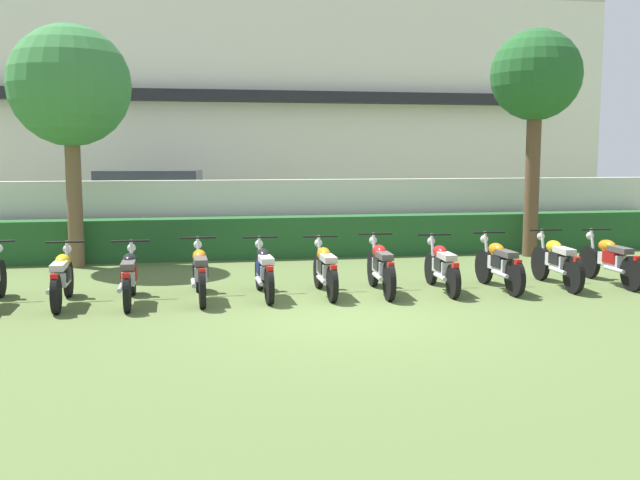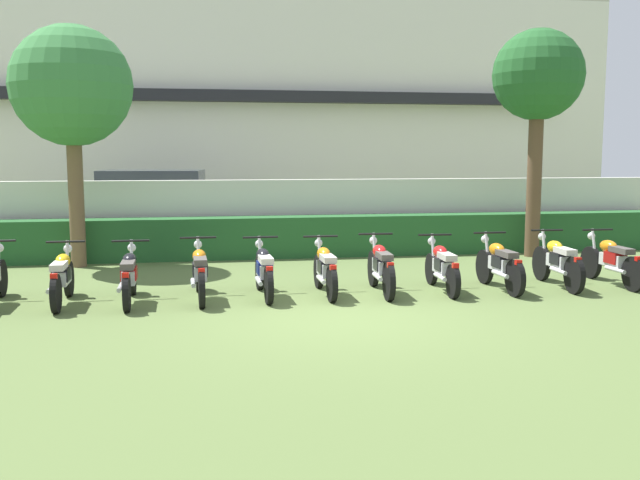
{
  "view_description": "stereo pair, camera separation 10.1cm",
  "coord_description": "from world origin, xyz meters",
  "px_view_note": "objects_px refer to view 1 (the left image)",
  "views": [
    {
      "loc": [
        -2.15,
        -9.83,
        2.36
      ],
      "look_at": [
        0.0,
        1.96,
        0.89
      ],
      "focal_mm": 39.97,
      "sensor_mm": 36.0,
      "label": 1
    },
    {
      "loc": [
        -2.05,
        -9.85,
        2.36
      ],
      "look_at": [
        0.0,
        1.96,
        0.89
      ],
      "focal_mm": 39.97,
      "sensor_mm": 36.0,
      "label": 2
    }
  ],
  "objects_px": {
    "tree_near_inspector": "(70,88)",
    "motorcycle_in_row_10": "(611,260)",
    "motorcycle_in_row_5": "(325,269)",
    "motorcycle_in_row_9": "(557,261)",
    "motorcycle_in_row_2": "(129,276)",
    "motorcycle_in_row_4": "(264,270)",
    "motorcycle_in_row_7": "(442,266)",
    "motorcycle_in_row_8": "(499,264)",
    "motorcycle_in_row_1": "(62,277)",
    "tree_far_side": "(536,79)",
    "parked_car": "(156,205)",
    "motorcycle_in_row_3": "(200,272)",
    "motorcycle_in_row_6": "(381,266)"
  },
  "relations": [
    {
      "from": "motorcycle_in_row_1",
      "to": "motorcycle_in_row_2",
      "type": "xyz_separation_m",
      "value": [
        1.02,
        -0.05,
        -0.0
      ]
    },
    {
      "from": "tree_far_side",
      "to": "motorcycle_in_row_6",
      "type": "xyz_separation_m",
      "value": [
        -4.52,
        -3.61,
        -3.53
      ]
    },
    {
      "from": "motorcycle_in_row_1",
      "to": "motorcycle_in_row_3",
      "type": "relative_size",
      "value": 0.95
    },
    {
      "from": "motorcycle_in_row_8",
      "to": "motorcycle_in_row_9",
      "type": "distance_m",
      "value": 1.13
    },
    {
      "from": "motorcycle_in_row_4",
      "to": "motorcycle_in_row_10",
      "type": "bearing_deg",
      "value": -91.6
    },
    {
      "from": "motorcycle_in_row_2",
      "to": "motorcycle_in_row_10",
      "type": "distance_m",
      "value": 8.39
    },
    {
      "from": "parked_car",
      "to": "motorcycle_in_row_5",
      "type": "xyz_separation_m",
      "value": [
        3.12,
        -8.47,
        -0.49
      ]
    },
    {
      "from": "tree_far_side",
      "to": "motorcycle_in_row_5",
      "type": "bearing_deg",
      "value": -146.8
    },
    {
      "from": "tree_near_inspector",
      "to": "tree_far_side",
      "type": "distance_m",
      "value": 10.01
    },
    {
      "from": "motorcycle_in_row_2",
      "to": "motorcycle_in_row_4",
      "type": "height_order",
      "value": "motorcycle_in_row_4"
    },
    {
      "from": "tree_near_inspector",
      "to": "motorcycle_in_row_7",
      "type": "xyz_separation_m",
      "value": [
        6.56,
        -3.83,
        -3.23
      ]
    },
    {
      "from": "motorcycle_in_row_4",
      "to": "tree_near_inspector",
      "type": "bearing_deg",
      "value": 41.35
    },
    {
      "from": "motorcycle_in_row_3",
      "to": "motorcycle_in_row_5",
      "type": "xyz_separation_m",
      "value": [
        2.06,
        0.02,
        -0.01
      ]
    },
    {
      "from": "motorcycle_in_row_1",
      "to": "motorcycle_in_row_3",
      "type": "bearing_deg",
      "value": -90.25
    },
    {
      "from": "tree_near_inspector",
      "to": "motorcycle_in_row_10",
      "type": "relative_size",
      "value": 2.54
    },
    {
      "from": "motorcycle_in_row_8",
      "to": "motorcycle_in_row_2",
      "type": "bearing_deg",
      "value": 89.39
    },
    {
      "from": "motorcycle_in_row_9",
      "to": "motorcycle_in_row_1",
      "type": "bearing_deg",
      "value": 93.39
    },
    {
      "from": "motorcycle_in_row_2",
      "to": "motorcycle_in_row_5",
      "type": "relative_size",
      "value": 1.06
    },
    {
      "from": "tree_far_side",
      "to": "motorcycle_in_row_1",
      "type": "height_order",
      "value": "tree_far_side"
    },
    {
      "from": "motorcycle_in_row_7",
      "to": "motorcycle_in_row_10",
      "type": "height_order",
      "value": "motorcycle_in_row_10"
    },
    {
      "from": "parked_car",
      "to": "motorcycle_in_row_8",
      "type": "bearing_deg",
      "value": -47.7
    },
    {
      "from": "parked_car",
      "to": "motorcycle_in_row_10",
      "type": "distance_m",
      "value": 11.89
    },
    {
      "from": "motorcycle_in_row_5",
      "to": "motorcycle_in_row_9",
      "type": "relative_size",
      "value": 0.93
    },
    {
      "from": "parked_car",
      "to": "motorcycle_in_row_3",
      "type": "height_order",
      "value": "parked_car"
    },
    {
      "from": "motorcycle_in_row_4",
      "to": "motorcycle_in_row_6",
      "type": "xyz_separation_m",
      "value": [
        1.97,
        -0.04,
        0.01
      ]
    },
    {
      "from": "motorcycle_in_row_8",
      "to": "motorcycle_in_row_4",
      "type": "bearing_deg",
      "value": 87.67
    },
    {
      "from": "motorcycle_in_row_9",
      "to": "motorcycle_in_row_2",
      "type": "bearing_deg",
      "value": 93.86
    },
    {
      "from": "tree_near_inspector",
      "to": "motorcycle_in_row_2",
      "type": "relative_size",
      "value": 2.57
    },
    {
      "from": "motorcycle_in_row_3",
      "to": "tree_far_side",
      "type": "bearing_deg",
      "value": -66.24
    },
    {
      "from": "tree_near_inspector",
      "to": "motorcycle_in_row_9",
      "type": "height_order",
      "value": "tree_near_inspector"
    },
    {
      "from": "tree_far_side",
      "to": "motorcycle_in_row_4",
      "type": "bearing_deg",
      "value": -151.23
    },
    {
      "from": "motorcycle_in_row_7",
      "to": "motorcycle_in_row_4",
      "type": "bearing_deg",
      "value": 91.95
    },
    {
      "from": "parked_car",
      "to": "motorcycle_in_row_2",
      "type": "bearing_deg",
      "value": -83.66
    },
    {
      "from": "tree_far_side",
      "to": "motorcycle_in_row_2",
      "type": "relative_size",
      "value": 2.66
    },
    {
      "from": "parked_car",
      "to": "motorcycle_in_row_7",
      "type": "xyz_separation_m",
      "value": [
        5.15,
        -8.5,
        -0.5
      ]
    },
    {
      "from": "motorcycle_in_row_3",
      "to": "motorcycle_in_row_8",
      "type": "distance_m",
      "value": 5.1
    },
    {
      "from": "motorcycle_in_row_1",
      "to": "motorcycle_in_row_9",
      "type": "xyz_separation_m",
      "value": [
        8.35,
        0.05,
        0.02
      ]
    },
    {
      "from": "motorcycle_in_row_4",
      "to": "motorcycle_in_row_8",
      "type": "bearing_deg",
      "value": -93.25
    },
    {
      "from": "motorcycle_in_row_9",
      "to": "motorcycle_in_row_10",
      "type": "relative_size",
      "value": 1.0
    },
    {
      "from": "motorcycle_in_row_5",
      "to": "motorcycle_in_row_9",
      "type": "distance_m",
      "value": 4.17
    },
    {
      "from": "parked_car",
      "to": "motorcycle_in_row_8",
      "type": "relative_size",
      "value": 2.54
    },
    {
      "from": "motorcycle_in_row_1",
      "to": "motorcycle_in_row_7",
      "type": "distance_m",
      "value": 6.21
    },
    {
      "from": "tree_far_side",
      "to": "motorcycle_in_row_10",
      "type": "height_order",
      "value": "tree_far_side"
    },
    {
      "from": "tree_near_inspector",
      "to": "motorcycle_in_row_10",
      "type": "height_order",
      "value": "tree_near_inspector"
    },
    {
      "from": "motorcycle_in_row_1",
      "to": "motorcycle_in_row_2",
      "type": "bearing_deg",
      "value": -94.34
    },
    {
      "from": "tree_far_side",
      "to": "motorcycle_in_row_8",
      "type": "height_order",
      "value": "tree_far_side"
    },
    {
      "from": "tree_far_side",
      "to": "motorcycle_in_row_6",
      "type": "bearing_deg",
      "value": -141.4
    },
    {
      "from": "motorcycle_in_row_7",
      "to": "motorcycle_in_row_10",
      "type": "xyz_separation_m",
      "value": [
        3.21,
        0.05,
        0.01
      ]
    },
    {
      "from": "motorcycle_in_row_7",
      "to": "tree_near_inspector",
      "type": "bearing_deg",
      "value": 62.68
    },
    {
      "from": "motorcycle_in_row_5",
      "to": "motorcycle_in_row_7",
      "type": "xyz_separation_m",
      "value": [
        2.03,
        -0.04,
        -0.01
      ]
    }
  ]
}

